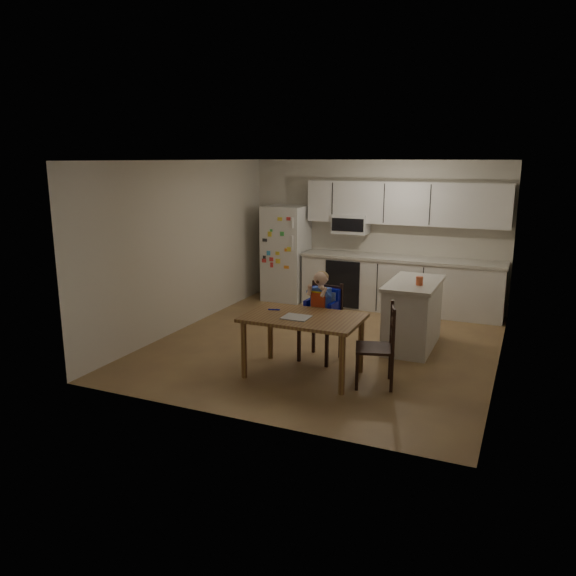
# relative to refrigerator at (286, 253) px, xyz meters

# --- Properties ---
(room) EXTENTS (4.52, 5.01, 2.51)m
(room) POSITION_rel_refrigerator_xyz_m (1.55, -1.67, 0.40)
(room) COLOR brown
(room) RESTS_ON ground
(refrigerator) EXTENTS (0.72, 0.70, 1.70)m
(refrigerator) POSITION_rel_refrigerator_xyz_m (0.00, 0.00, 0.00)
(refrigerator) COLOR silver
(refrigerator) RESTS_ON ground
(kitchen_run) EXTENTS (3.37, 0.62, 2.15)m
(kitchen_run) POSITION_rel_refrigerator_xyz_m (2.05, 0.09, 0.03)
(kitchen_run) COLOR silver
(kitchen_run) RESTS_ON ground
(kitchen_island) EXTENTS (0.65, 1.24, 0.91)m
(kitchen_island) POSITION_rel_refrigerator_xyz_m (2.66, -1.76, -0.39)
(kitchen_island) COLOR silver
(kitchen_island) RESTS_ON ground
(red_cup) EXTENTS (0.09, 0.09, 0.11)m
(red_cup) POSITION_rel_refrigerator_xyz_m (2.76, -1.95, 0.12)
(red_cup) COLOR #DF5D32
(red_cup) RESTS_ON kitchen_island
(dining_table) EXTENTS (1.36, 0.87, 0.73)m
(dining_table) POSITION_rel_refrigerator_xyz_m (1.68, -3.31, -0.22)
(dining_table) COLOR brown
(dining_table) RESTS_ON ground
(napkin) EXTENTS (0.31, 0.26, 0.01)m
(napkin) POSITION_rel_refrigerator_xyz_m (1.64, -3.41, -0.12)
(napkin) COLOR #AAAAAF
(napkin) RESTS_ON dining_table
(toddler_spoon) EXTENTS (0.12, 0.06, 0.02)m
(toddler_spoon) POSITION_rel_refrigerator_xyz_m (1.25, -3.21, -0.11)
(toddler_spoon) COLOR #0C14BE
(toddler_spoon) RESTS_ON dining_table
(chair_booster) EXTENTS (0.48, 0.48, 1.16)m
(chair_booster) POSITION_rel_refrigerator_xyz_m (1.69, -2.69, -0.15)
(chair_booster) COLOR black
(chair_booster) RESTS_ON ground
(chair_side) EXTENTS (0.52, 0.52, 0.95)m
(chair_side) POSITION_rel_refrigerator_xyz_m (2.62, -3.23, -0.31)
(chair_side) COLOR black
(chair_side) RESTS_ON ground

